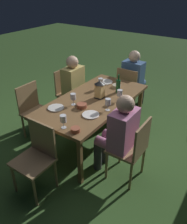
# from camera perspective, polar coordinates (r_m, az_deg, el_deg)

# --- Properties ---
(ground_plane) EXTENTS (16.00, 16.00, 0.00)m
(ground_plane) POSITION_cam_1_polar(r_m,az_deg,el_deg) (3.80, 0.00, -6.68)
(ground_plane) COLOR #385B28
(dining_table) EXTENTS (1.83, 0.91, 0.73)m
(dining_table) POSITION_cam_1_polar(r_m,az_deg,el_deg) (3.44, 0.00, 2.39)
(dining_table) COLOR brown
(dining_table) RESTS_ON ground
(chair_side_right_b) EXTENTS (0.42, 0.40, 0.87)m
(chair_side_right_b) POSITION_cam_1_polar(r_m,az_deg,el_deg) (2.90, 9.34, -8.59)
(chair_side_right_b) COLOR #9E7A51
(chair_side_right_b) RESTS_ON ground
(person_in_pink) EXTENTS (0.38, 0.47, 1.15)m
(person_in_pink) POSITION_cam_1_polar(r_m,az_deg,el_deg) (2.87, 6.09, -4.90)
(person_in_pink) COLOR #C675A3
(person_in_pink) RESTS_ON ground
(chair_head_far) EXTENTS (0.40, 0.42, 0.87)m
(chair_head_far) POSITION_cam_1_polar(r_m,az_deg,el_deg) (2.83, -13.69, -10.20)
(chair_head_far) COLOR #9E7A51
(chair_head_far) RESTS_ON ground
(chair_side_left_a) EXTENTS (0.42, 0.40, 0.87)m
(chair_side_left_a) POSITION_cam_1_polar(r_m,az_deg,el_deg) (4.29, -6.25, 5.19)
(chair_side_left_a) COLOR #9E7A51
(chair_side_left_a) RESTS_ON ground
(person_in_mustard) EXTENTS (0.38, 0.47, 1.15)m
(person_in_mustard) POSITION_cam_1_polar(r_m,az_deg,el_deg) (4.11, -4.27, 6.48)
(person_in_mustard) COLOR tan
(person_in_mustard) RESTS_ON ground
(chair_head_near) EXTENTS (0.40, 0.42, 0.87)m
(chair_head_near) POSITION_cam_1_polar(r_m,az_deg,el_deg) (4.44, 8.59, 5.91)
(chair_head_near) COLOR #9E7A51
(chair_head_near) RESTS_ON ground
(person_in_blue) EXTENTS (0.48, 0.38, 1.15)m
(person_in_blue) POSITION_cam_1_polar(r_m,az_deg,el_deg) (4.54, 9.87, 8.46)
(person_in_blue) COLOR #426699
(person_in_blue) RESTS_ON ground
(chair_side_left_b) EXTENTS (0.42, 0.40, 0.87)m
(chair_side_left_b) POSITION_cam_1_polar(r_m,az_deg,el_deg) (3.78, -14.28, 0.74)
(chair_side_left_b) COLOR #9E7A51
(chair_side_left_b) RESTS_ON ground
(lantern_centerpiece) EXTENTS (0.15, 0.15, 0.27)m
(lantern_centerpiece) POSITION_cam_1_polar(r_m,az_deg,el_deg) (3.40, 1.51, 5.75)
(lantern_centerpiece) COLOR black
(lantern_centerpiece) RESTS_ON dining_table
(green_bottle_on_table) EXTENTS (0.07, 0.07, 0.29)m
(green_bottle_on_table) POSITION_cam_1_polar(r_m,az_deg,el_deg) (3.60, 6.04, 6.39)
(green_bottle_on_table) COLOR #195128
(green_bottle_on_table) RESTS_ON dining_table
(wine_glass_a) EXTENTS (0.08, 0.08, 0.17)m
(wine_glass_a) POSITION_cam_1_polar(r_m,az_deg,el_deg) (2.73, -7.41, -1.76)
(wine_glass_a) COLOR silver
(wine_glass_a) RESTS_ON dining_table
(wine_glass_b) EXTENTS (0.08, 0.08, 0.17)m
(wine_glass_b) POSITION_cam_1_polar(r_m,az_deg,el_deg) (3.34, 6.41, 4.56)
(wine_glass_b) COLOR silver
(wine_glass_b) RESTS_ON dining_table
(wine_glass_c) EXTENTS (0.08, 0.08, 0.17)m
(wine_glass_c) POSITION_cam_1_polar(r_m,az_deg,el_deg) (3.22, -4.99, 3.65)
(wine_glass_c) COLOR silver
(wine_glass_c) RESTS_ON dining_table
(wine_glass_d) EXTENTS (0.08, 0.08, 0.17)m
(wine_glass_d) POSITION_cam_1_polar(r_m,az_deg,el_deg) (3.08, 3.54, 2.37)
(wine_glass_d) COLOR silver
(wine_glass_d) RESTS_ON dining_table
(wine_glass_e) EXTENTS (0.08, 0.08, 0.17)m
(wine_glass_e) POSITION_cam_1_polar(r_m,az_deg,el_deg) (3.72, 1.74, 7.47)
(wine_glass_e) COLOR silver
(wine_glass_e) RESTS_ON dining_table
(plate_a) EXTENTS (0.24, 0.24, 0.01)m
(plate_a) POSITION_cam_1_polar(r_m,az_deg,el_deg) (3.99, 2.92, 7.35)
(plate_a) COLOR white
(plate_a) RESTS_ON dining_table
(plate_b) EXTENTS (0.22, 0.22, 0.01)m
(plate_b) POSITION_cam_1_polar(r_m,az_deg,el_deg) (3.01, -0.68, -0.68)
(plate_b) COLOR white
(plate_b) RESTS_ON dining_table
(plate_c) EXTENTS (0.22, 0.22, 0.01)m
(plate_c) POSITION_cam_1_polar(r_m,az_deg,el_deg) (3.21, -9.15, 1.02)
(plate_c) COLOR silver
(plate_c) RESTS_ON dining_table
(bowl_olives) EXTENTS (0.11, 0.11, 0.05)m
(bowl_olives) POSITION_cam_1_polar(r_m,az_deg,el_deg) (2.70, -4.42, -4.30)
(bowl_olives) COLOR #9E5138
(bowl_olives) RESTS_ON dining_table
(bowl_bread) EXTENTS (0.14, 0.14, 0.06)m
(bowl_bread) POSITION_cam_1_polar(r_m,az_deg,el_deg) (3.18, -2.86, 1.57)
(bowl_bread) COLOR #9E5138
(bowl_bread) RESTS_ON dining_table
(bowl_salad) EXTENTS (0.14, 0.14, 0.04)m
(bowl_salad) POSITION_cam_1_polar(r_m,az_deg,el_deg) (3.82, 5.62, 6.39)
(bowl_salad) COLOR #BCAD8E
(bowl_salad) RESTS_ON dining_table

